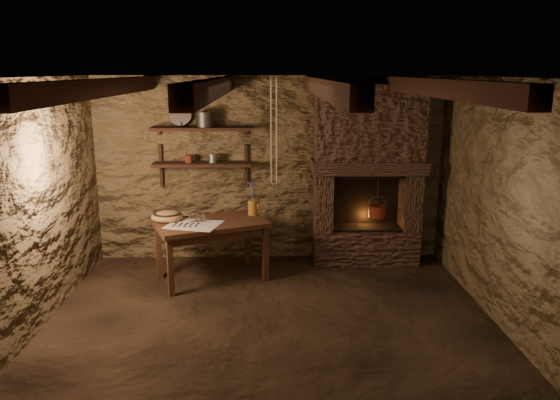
{
  "coord_description": "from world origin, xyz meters",
  "views": [
    {
      "loc": [
        -0.03,
        -5.02,
        2.46
      ],
      "look_at": [
        0.11,
        0.9,
        1.05
      ],
      "focal_mm": 35.0,
      "sensor_mm": 36.0,
      "label": 1
    }
  ],
  "objects_px": {
    "stoneware_jug": "(253,201)",
    "iron_stockpot": "(205,120)",
    "wooden_bowl": "(167,217)",
    "red_pot": "(377,211)",
    "work_table": "(212,248)"
  },
  "relations": [
    {
      "from": "stoneware_jug",
      "to": "iron_stockpot",
      "type": "relative_size",
      "value": 1.9
    },
    {
      "from": "work_table",
      "to": "iron_stockpot",
      "type": "relative_size",
      "value": 6.5
    },
    {
      "from": "iron_stockpot",
      "to": "red_pot",
      "type": "distance_m",
      "value": 2.47
    },
    {
      "from": "wooden_bowl",
      "to": "iron_stockpot",
      "type": "distance_m",
      "value": 1.3
    },
    {
      "from": "stoneware_jug",
      "to": "red_pot",
      "type": "xyz_separation_m",
      "value": [
        1.59,
        0.24,
        -0.2
      ]
    },
    {
      "from": "work_table",
      "to": "wooden_bowl",
      "type": "bearing_deg",
      "value": 150.38
    },
    {
      "from": "work_table",
      "to": "iron_stockpot",
      "type": "distance_m",
      "value": 1.61
    },
    {
      "from": "stoneware_jug",
      "to": "red_pot",
      "type": "height_order",
      "value": "red_pot"
    },
    {
      "from": "stoneware_jug",
      "to": "red_pot",
      "type": "distance_m",
      "value": 1.62
    },
    {
      "from": "work_table",
      "to": "red_pot",
      "type": "relative_size",
      "value": 2.68
    },
    {
      "from": "wooden_bowl",
      "to": "red_pot",
      "type": "relative_size",
      "value": 0.7
    },
    {
      "from": "stoneware_jug",
      "to": "wooden_bowl",
      "type": "bearing_deg",
      "value": -151.37
    },
    {
      "from": "work_table",
      "to": "red_pot",
      "type": "xyz_separation_m",
      "value": [
        2.08,
        0.53,
        0.32
      ]
    },
    {
      "from": "wooden_bowl",
      "to": "red_pot",
      "type": "bearing_deg",
      "value": 10.16
    },
    {
      "from": "stoneware_jug",
      "to": "iron_stockpot",
      "type": "xyz_separation_m",
      "value": [
        -0.59,
        0.36,
        0.95
      ]
    }
  ]
}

